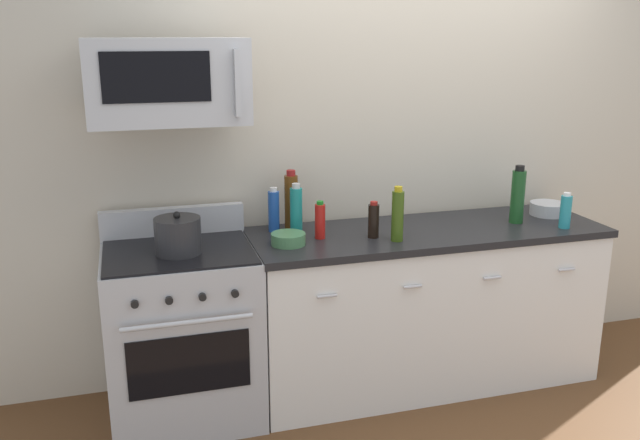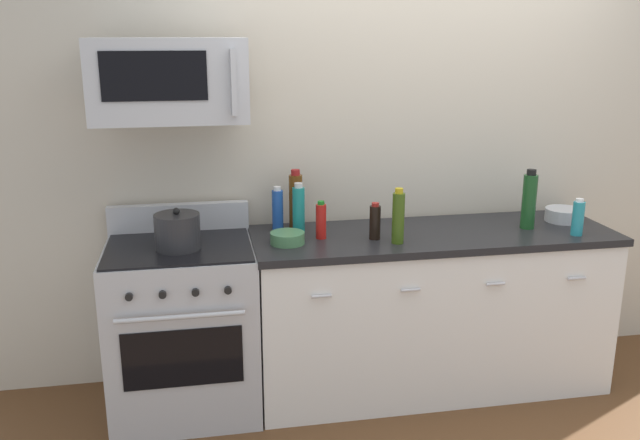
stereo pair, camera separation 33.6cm
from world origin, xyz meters
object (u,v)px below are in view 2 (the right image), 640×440
bottle_sparkling_teal (299,210)px  bottle_wine_green (529,201)px  bottle_wine_amber (296,201)px  bottle_soda_blue (278,210)px  bottle_hot_sauce_red (321,221)px  bowl_green_glaze (287,238)px  range_oven (183,327)px  bottle_dish_soap (578,218)px  microwave (169,80)px  stockpot (177,231)px  bottle_soy_sauce_dark (375,222)px  bowl_steel_prep (564,214)px  bottle_olive_oil (398,217)px

bottle_sparkling_teal → bottle_wine_green: bearing=-5.4°
bottle_wine_amber → bottle_soda_blue: 0.11m
bottle_soda_blue → bottle_wine_green: (1.37, -0.22, 0.04)m
bottle_hot_sauce_red → bowl_green_glaze: size_ratio=1.14×
range_oven → bottle_dish_soap: bearing=-5.3°
bottle_sparkling_teal → bottle_soda_blue: bearing=137.1°
microwave → bottle_sparkling_teal: (0.64, 0.05, -0.70)m
microwave → bottle_dish_soap: 2.24m
bottle_hot_sauce_red → stockpot: 0.74m
bottle_soda_blue → bottle_soy_sauce_dark: 0.55m
bowl_steel_prep → bottle_soy_sauce_dark: bearing=-173.1°
range_oven → stockpot: stockpot is taller
bottle_wine_amber → bottle_wine_green: bearing=-10.7°
bottle_soda_blue → bottle_wine_green: bottle_wine_green is taller
bottle_hot_sauce_red → bottle_dish_soap: bottle_hot_sauce_red is taller
bottle_hot_sauce_red → bottle_soy_sauce_dark: size_ratio=1.03×
bottle_dish_soap → bottle_soy_sauce_dark: bearing=173.3°
bottle_sparkling_teal → stockpot: 0.66m
bottle_sparkling_teal → bowl_green_glaze: bearing=-117.6°
bottle_sparkling_teal → bowl_steel_prep: bearing=-0.9°
bottle_soy_sauce_dark → bottle_olive_oil: size_ratio=0.68×
bottle_olive_oil → bowl_green_glaze: size_ratio=1.64×
bottle_dish_soap → bowl_green_glaze: 1.56m
microwave → bottle_soda_blue: (0.54, 0.15, -0.71)m
bottle_soy_sauce_dark → bottle_wine_amber: bearing=143.1°
bottle_soy_sauce_dark → stockpot: stockpot is taller
bowl_steel_prep → bottle_wine_amber: bearing=174.7°
bottle_soda_blue → bottle_wine_green: 1.39m
range_oven → bottle_olive_oil: bottle_olive_oil is taller
bottle_sparkling_teal → bottle_soda_blue: bottle_sparkling_teal is taller
bottle_soy_sauce_dark → bowl_steel_prep: bottle_soy_sauce_dark is taller
range_oven → stockpot: 0.55m
bottle_dish_soap → bottle_wine_amber: bottle_wine_amber is taller
bottle_dish_soap → bottle_wine_green: bearing=139.2°
range_oven → stockpot: (0.00, -0.05, 0.54)m
bottle_dish_soap → bowl_steel_prep: (0.08, 0.27, -0.06)m
range_oven → bowl_green_glaze: size_ratio=6.01×
bottle_olive_oil → bowl_green_glaze: bottle_olive_oil is taller
microwave → bowl_green_glaze: (0.55, -0.11, -0.80)m
bottle_hot_sauce_red → bottle_dish_soap: bearing=-7.9°
bottle_sparkling_teal → bottle_dish_soap: bottle_sparkling_teal is taller
range_oven → bottle_soy_sauce_dark: (1.02, -0.07, 0.54)m
range_oven → stockpot: size_ratio=4.70×
bottle_hot_sauce_red → bottle_wine_amber: 0.25m
bottle_wine_green → bottle_olive_oil: (-0.79, -0.13, -0.02)m
bowl_steel_prep → bottle_wine_green: bearing=-160.7°
bottle_soda_blue → bottle_olive_oil: bearing=-31.1°
range_oven → microwave: (0.00, 0.04, 1.28)m
bowl_green_glaze → bottle_soy_sauce_dark: bearing=-0.4°
bottle_soda_blue → range_oven: bearing=-160.2°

